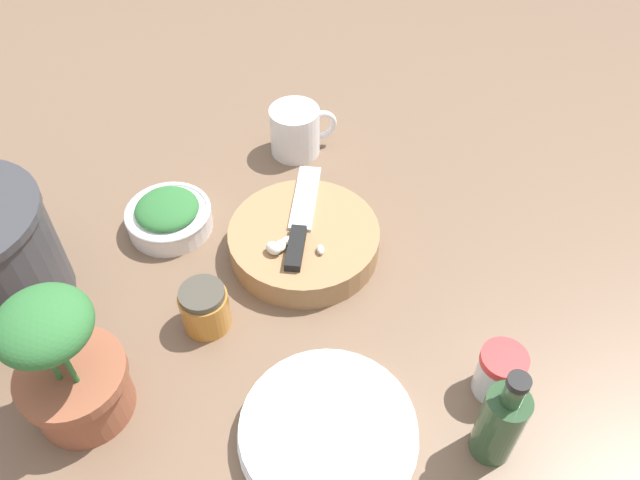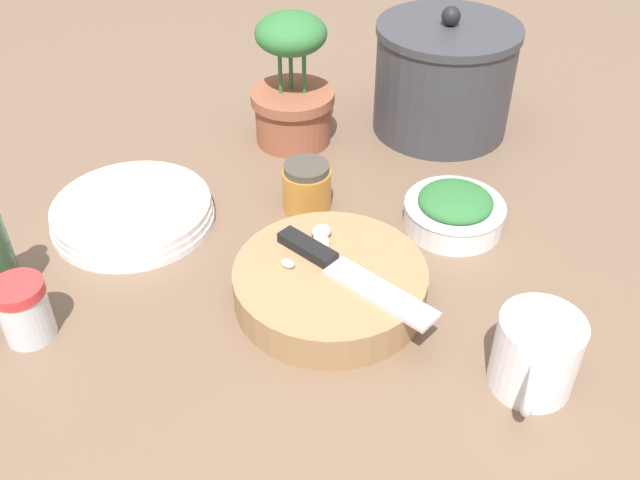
{
  "view_description": "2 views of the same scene",
  "coord_description": "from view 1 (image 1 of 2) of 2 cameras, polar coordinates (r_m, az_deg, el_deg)",
  "views": [
    {
      "loc": [
        -0.41,
        0.39,
        0.7
      ],
      "look_at": [
        -0.0,
        -0.03,
        0.07
      ],
      "focal_mm": 35.0,
      "sensor_mm": 36.0,
      "label": 1
    },
    {
      "loc": [
        -0.07,
        -0.64,
        0.57
      ],
      "look_at": [
        0.03,
        -0.04,
        0.09
      ],
      "focal_mm": 40.0,
      "sensor_mm": 36.0,
      "label": 2
    }
  ],
  "objects": [
    {
      "name": "herb_bowl",
      "position": [
        0.98,
        -13.67,
        2.2
      ],
      "size": [
        0.13,
        0.13,
        0.05
      ],
      "color": "white",
      "rests_on": "ground_plane"
    },
    {
      "name": "ground_plane",
      "position": [
        0.9,
        -1.55,
        -3.78
      ],
      "size": [
        5.0,
        5.0,
        0.0
      ],
      "primitive_type": "plane",
      "color": "brown"
    },
    {
      "name": "potted_herb",
      "position": [
        0.77,
        -22.06,
        -10.87
      ],
      "size": [
        0.13,
        0.13,
        0.2
      ],
      "color": "#935138",
      "rests_on": "ground_plane"
    },
    {
      "name": "spice_jar",
      "position": [
        0.8,
        16.06,
        -11.59
      ],
      "size": [
        0.06,
        0.06,
        0.07
      ],
      "color": "silver",
      "rests_on": "ground_plane"
    },
    {
      "name": "coffee_mug",
      "position": [
        1.08,
        -2.18,
        9.97
      ],
      "size": [
        0.08,
        0.11,
        0.09
      ],
      "color": "white",
      "rests_on": "ground_plane"
    },
    {
      "name": "cutting_board",
      "position": [
        0.92,
        -1.47,
        -0.07
      ],
      "size": [
        0.22,
        0.22,
        0.04
      ],
      "color": "#9E754C",
      "rests_on": "ground_plane"
    },
    {
      "name": "chef_knife",
      "position": [
        0.91,
        -1.76,
        1.76
      ],
      "size": [
        0.15,
        0.19,
        0.01
      ],
      "rotation": [
        0.0,
        0.0,
        3.8
      ],
      "color": "black",
      "rests_on": "cutting_board"
    },
    {
      "name": "garlic_cloves",
      "position": [
        0.87,
        -3.34,
        -0.55
      ],
      "size": [
        0.07,
        0.07,
        0.02
      ],
      "color": "silver",
      "rests_on": "cutting_board"
    },
    {
      "name": "plate_stack",
      "position": [
        0.76,
        0.73,
        -17.09
      ],
      "size": [
        0.21,
        0.21,
        0.03
      ],
      "color": "white",
      "rests_on": "ground_plane"
    },
    {
      "name": "honey_jar",
      "position": [
        0.84,
        -10.49,
        -6.11
      ],
      "size": [
        0.07,
        0.07,
        0.07
      ],
      "color": "#BC7A2D",
      "rests_on": "ground_plane"
    },
    {
      "name": "oil_bottle",
      "position": [
        0.74,
        16.16,
        -15.74
      ],
      "size": [
        0.05,
        0.05,
        0.15
      ],
      "color": "#2D4C2D",
      "rests_on": "ground_plane"
    }
  ]
}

